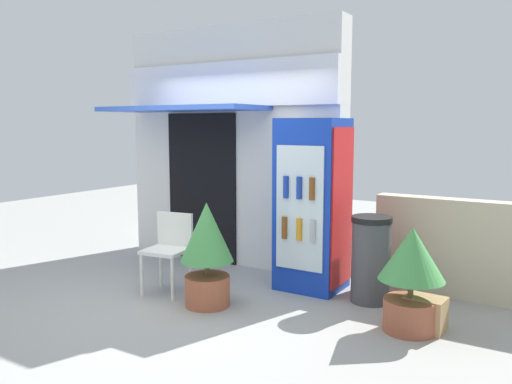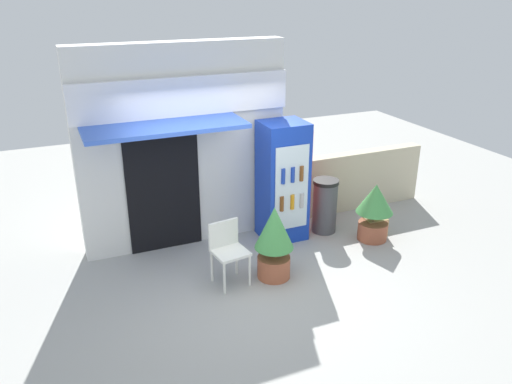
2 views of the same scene
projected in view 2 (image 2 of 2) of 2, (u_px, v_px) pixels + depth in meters
The scene contains 9 objects.
ground at pixel (240, 284), 7.05m from camera, with size 16.00×16.00×0.00m, color #A3A39E.
storefront_building at pixel (182, 145), 7.68m from camera, with size 3.21×1.17×3.12m.
drink_cooler at pixel (283, 181), 8.04m from camera, with size 0.72×0.68×1.93m.
plastic_chair at pixel (227, 247), 6.93m from camera, with size 0.50×0.48×0.88m.
potted_plant_near_shop at pixel (274, 239), 7.00m from camera, with size 0.55×0.55×1.08m.
potted_plant_curbside at pixel (375, 208), 8.09m from camera, with size 0.59×0.59×0.95m.
trash_bin at pixel (325, 206), 8.40m from camera, with size 0.42×0.42×0.91m.
stone_boundary_wall at pixel (359, 179), 9.32m from camera, with size 2.47×0.23×1.07m, color beige.
cardboard_box at pixel (375, 227), 8.36m from camera, with size 0.35×0.26×0.31m, color tan.
Camera 2 is at (-2.17, -5.64, 3.85)m, focal length 35.62 mm.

